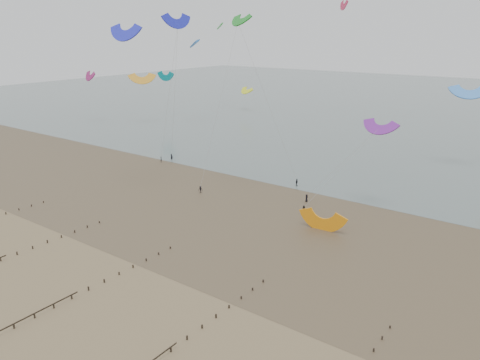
# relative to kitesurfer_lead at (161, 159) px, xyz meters

# --- Properties ---
(ground) EXTENTS (500.00, 500.00, 0.00)m
(ground) POSITION_rel_kitesurfer_lead_xyz_m (34.82, -48.43, -0.77)
(ground) COLOR brown
(ground) RESTS_ON ground
(sea_and_shore) EXTENTS (500.00, 665.00, 0.03)m
(sea_and_shore) POSITION_rel_kitesurfer_lead_xyz_m (30.74, -14.03, -0.76)
(sea_and_shore) COLOR #475654
(sea_and_shore) RESTS_ON ground
(kitesurfer_lead) EXTENTS (0.67, 0.64, 1.53)m
(kitesurfer_lead) POSITION_rel_kitesurfer_lead_xyz_m (0.00, 0.00, 0.00)
(kitesurfer_lead) COLOR black
(kitesurfer_lead) RESTS_ON ground
(kitesurfers) EXTENTS (115.62, 23.76, 1.85)m
(kitesurfers) POSITION_rel_kitesurfer_lead_xyz_m (69.77, -0.88, 0.07)
(kitesurfers) COLOR black
(kitesurfers) RESTS_ON ground
(grounded_kite) EXTENTS (7.85, 6.32, 4.10)m
(grounded_kite) POSITION_rel_kitesurfer_lead_xyz_m (55.21, -15.14, -0.77)
(grounded_kite) COLOR orange
(grounded_kite) RESTS_ON ground
(kites_airborne) EXTENTS (240.19, 126.23, 40.62)m
(kites_airborne) POSITION_rel_kitesurfer_lead_xyz_m (24.01, 39.99, 21.44)
(kites_airborne) COLOR #242BE8
(kites_airborne) RESTS_ON ground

